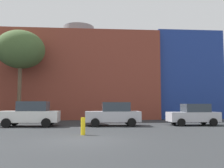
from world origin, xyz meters
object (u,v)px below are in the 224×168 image
object	(u,v)px
parked_car_1	(31,114)
bollard_yellow_0	(83,126)
parked_car_3	(193,115)
parked_car_2	(113,114)
bare_tree_0	(21,50)

from	to	relation	value
parked_car_1	bollard_yellow_0	xyz separation A→B (m)	(4.15, -5.49, -0.46)
parked_car_3	parked_car_1	bearing A→B (deg)	0.00
parked_car_2	bollard_yellow_0	world-z (taller)	parked_car_2
parked_car_3	bare_tree_0	world-z (taller)	bare_tree_0
parked_car_2	bollard_yellow_0	xyz separation A→B (m)	(-2.12, -5.49, -0.43)
parked_car_2	bare_tree_0	world-z (taller)	bare_tree_0
bollard_yellow_0	parked_car_2	bearing A→B (deg)	68.88
bare_tree_0	bollard_yellow_0	bearing A→B (deg)	-57.78
parked_car_2	parked_car_1	bearing A→B (deg)	0.00
bare_tree_0	bollard_yellow_0	xyz separation A→B (m)	(6.43, -10.20, -6.39)
parked_car_2	bare_tree_0	bearing A→B (deg)	-28.87
parked_car_1	parked_car_3	xyz separation A→B (m)	(12.67, 0.00, -0.09)
parked_car_2	bare_tree_0	distance (m)	11.44
parked_car_2	bare_tree_0	xyz separation A→B (m)	(-8.55, 4.71, 5.96)
parked_car_1	parked_car_3	world-z (taller)	parked_car_1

